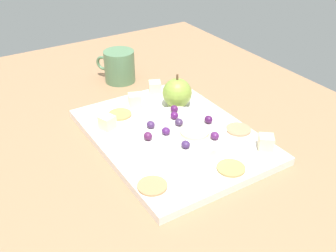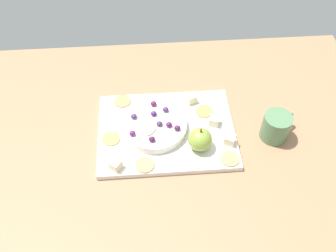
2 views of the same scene
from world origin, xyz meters
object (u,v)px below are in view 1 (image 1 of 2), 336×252
(platter, at_px, (172,135))
(cheese_cube_1, at_px, (266,142))
(cracker_3, at_px, (230,169))
(grape_8, at_px, (215,136))
(grape_3, at_px, (151,125))
(apple_slice_0, at_px, (195,132))
(cheese_cube_0, at_px, (135,100))
(grape_6, at_px, (208,120))
(apple_whole, at_px, (177,93))
(grape_7, at_px, (176,108))
(cracker_0, at_px, (152,186))
(grape_2, at_px, (148,136))
(cracker_4, at_px, (238,129))
(grape_5, at_px, (186,144))
(cheese_cube_2, at_px, (107,122))
(grape_1, at_px, (174,115))
(grape_0, at_px, (166,131))
(cup, at_px, (119,66))
(grape_4, at_px, (179,122))
(cracker_1, at_px, (176,87))
(cheese_cube_3, at_px, (155,87))

(platter, height_order, cheese_cube_1, cheese_cube_1)
(cracker_3, height_order, grape_8, grape_8)
(grape_3, xyz_separation_m, apple_slice_0, (0.06, 0.06, -0.00))
(cheese_cube_0, height_order, grape_6, grape_6)
(apple_whole, height_order, grape_7, apple_whole)
(cracker_0, relative_size, grape_2, 2.94)
(cracker_4, distance_m, grape_5, 0.15)
(platter, relative_size, cheese_cube_2, 14.14)
(cheese_cube_0, xyz_separation_m, grape_1, (0.13, 0.02, 0.02))
(grape_0, relative_size, grape_6, 1.00)
(grape_2, bearing_deg, grape_3, 143.25)
(grape_2, xyz_separation_m, grape_5, (0.06, 0.05, -0.00))
(cheese_cube_0, xyz_separation_m, cup, (-0.17, 0.04, 0.01))
(grape_0, bearing_deg, grape_3, -159.91)
(cheese_cube_0, xyz_separation_m, grape_6, (0.19, 0.07, 0.02))
(cheese_cube_0, distance_m, cracker_3, 0.30)
(grape_4, distance_m, grape_5, 0.08)
(grape_2, xyz_separation_m, grape_7, (-0.06, 0.10, -0.00))
(grape_4, height_order, grape_7, grape_7)
(cheese_cube_0, height_order, cracker_1, cheese_cube_0)
(cheese_cube_0, relative_size, apple_slice_0, 0.49)
(cracker_0, xyz_separation_m, cup, (-0.44, 0.15, 0.02))
(cheese_cube_3, xyz_separation_m, grape_8, (0.27, -0.03, 0.02))
(grape_3, bearing_deg, grape_7, 110.29)
(cheese_cube_3, xyz_separation_m, grape_7, (0.14, -0.03, 0.02))
(cracker_3, distance_m, grape_1, 0.17)
(cracker_0, height_order, grape_7, grape_7)
(apple_whole, distance_m, cheese_cube_0, 0.10)
(platter, height_order, grape_3, grape_3)
(cheese_cube_1, distance_m, cup, 0.46)
(cracker_1, distance_m, cracker_3, 0.34)
(grape_0, bearing_deg, cheese_cube_3, 155.15)
(grape_6, distance_m, apple_slice_0, 0.05)
(grape_1, height_order, apple_slice_0, grape_1)
(cheese_cube_1, xyz_separation_m, cheese_cube_3, (-0.32, -0.06, 0.00))
(apple_slice_0, bearing_deg, cheese_cube_3, 168.55)
(grape_3, bearing_deg, cheese_cube_2, -145.31)
(cheese_cube_2, distance_m, grape_7, 0.15)
(grape_5, bearing_deg, cheese_cube_2, -156.38)
(cracker_3, bearing_deg, apple_slice_0, -175.62)
(apple_whole, height_order, cup, same)
(cracker_4, bearing_deg, grape_5, -80.50)
(grape_6, bearing_deg, grape_7, -157.03)
(platter, xyz_separation_m, cracker_3, (0.16, 0.02, 0.01))
(platter, height_order, grape_6, grape_6)
(apple_whole, relative_size, grape_6, 3.79)
(cracker_1, height_order, grape_7, grape_7)
(cracker_0, bearing_deg, grape_6, 115.18)
(grape_4, bearing_deg, cheese_cube_3, 163.58)
(cracker_4, distance_m, grape_4, 0.13)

